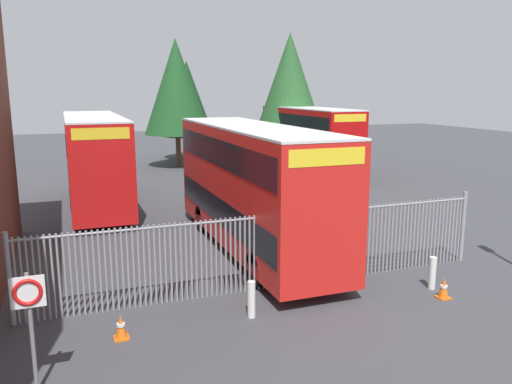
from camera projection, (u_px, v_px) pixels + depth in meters
The scene contains 13 objects.
ground_plane at pixel (224, 220), 22.53m from camera, with size 100.00×100.00×0.00m, color #3D3D42.
palisade_fence at pixel (273, 248), 14.61m from camera, with size 13.82×0.14×2.35m.
double_decker_bus_near_gate at pixel (253, 183), 17.91m from camera, with size 2.54×10.81×4.42m.
double_decker_bus_behind_fence_left at pixel (95, 157), 24.54m from camera, with size 2.54×10.81×4.42m.
double_decker_bus_behind_fence_right at pixel (308, 137), 34.94m from camera, with size 2.54×10.81×4.42m.
bollard_near_left at pixel (251, 299), 12.82m from camera, with size 0.20×0.20×0.95m, color silver.
bollard_center_front at pixel (432, 273), 14.65m from camera, with size 0.20×0.20×0.95m, color silver.
traffic_cone_by_gate at pixel (444, 288), 14.02m from camera, with size 0.34×0.34×0.59m.
traffic_cone_mid_forecourt at pixel (121, 327), 11.74m from camera, with size 0.34×0.34×0.59m.
speed_limit_sign_post at pixel (29, 306), 9.30m from camera, with size 0.60×0.14×2.40m.
tree_tall_back at pixel (290, 82), 37.65m from camera, with size 4.93×4.93×9.70m.
tree_short_side at pixel (187, 99), 41.58m from camera, with size 4.24×4.24×7.89m.
tree_mid_row at pixel (176, 87), 36.75m from camera, with size 4.75×4.75×9.20m.
Camera 1 is at (-6.35, -12.95, 5.66)m, focal length 35.88 mm.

